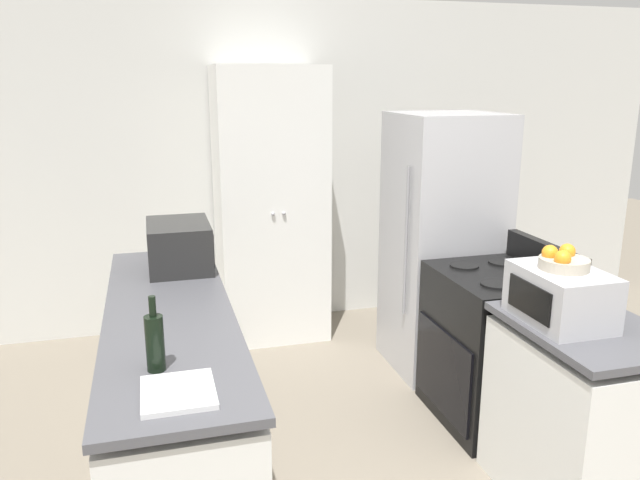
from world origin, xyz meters
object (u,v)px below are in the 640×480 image
Objects in this scene: wine_bottle at (155,342)px; toaster_oven at (561,296)px; fruit_bowl at (563,261)px; stove at (494,346)px; refrigerator at (443,244)px; microwave at (179,246)px; pantry_cabinet at (271,206)px.

wine_bottle is 0.67× the size of toaster_oven.
toaster_oven is 0.16m from fruit_bowl.
refrigerator reaches higher than stove.
microwave is at bearing 141.28° from fruit_bowl.
microwave is 2.09m from fruit_bowl.
pantry_cabinet is at bearing 110.80° from fruit_bowl.
toaster_oven is at bearing 0.46° from wine_bottle.
pantry_cabinet is at bearing 121.96° from stove.
refrigerator is 1.78m from microwave.
pantry_cabinet is 2.49m from fruit_bowl.
wine_bottle is at bearing -179.54° from toaster_oven.
stove is 3.58× the size of wine_bottle.
stove is at bearing 20.89° from wine_bottle.
refrigerator is 1.49m from toaster_oven.
pantry_cabinet is 4.65× the size of toaster_oven.
microwave is at bearing -125.90° from pantry_cabinet.
fruit_bowl is at bearing -38.72° from microwave.
microwave is (-1.77, -0.16, 0.16)m from refrigerator.
fruit_bowl reaches higher than microwave.
stove is at bearing -91.18° from refrigerator.
refrigerator is at bearing 88.82° from stove.
fruit_bowl is at bearing -95.65° from refrigerator.
wine_bottle reaches higher than toaster_oven.
pantry_cabinet is at bearing 68.96° from wine_bottle.
pantry_cabinet reaches higher than refrigerator.
pantry_cabinet is 9.41× the size of fruit_bowl.
toaster_oven is at bearing -100.41° from stove.
fruit_bowl reaches higher than wine_bottle.
refrigerator is at bearing 37.58° from wine_bottle.
wine_bottle is 1.80m from fruit_bowl.
toaster_oven is (1.62, -1.32, -0.01)m from microwave.
toaster_oven is (1.79, 0.01, 0.01)m from wine_bottle.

